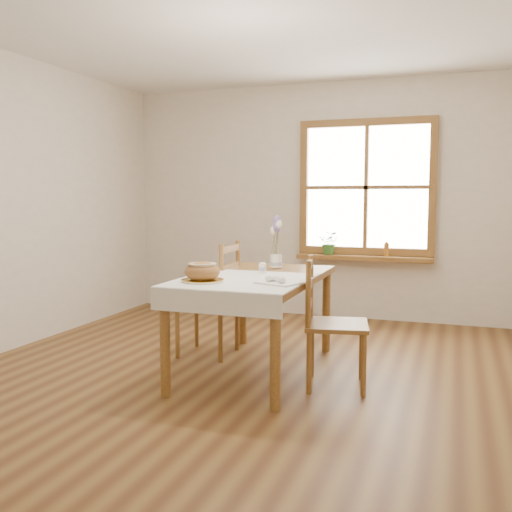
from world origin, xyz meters
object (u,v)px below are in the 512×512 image
at_px(dining_table, 256,286).
at_px(chair_left, 208,298).
at_px(flower_vase, 276,262).
at_px(chair_right, 337,323).
at_px(bread_plate, 202,281).

bearing_deg(dining_table, chair_left, 150.72).
bearing_deg(flower_vase, chair_right, -43.57).
bearing_deg(bread_plate, chair_right, 20.74).
distance_m(dining_table, chair_left, 0.65).
xyz_separation_m(dining_table, chair_right, (0.66, -0.15, -0.20)).
relative_size(dining_table, flower_vase, 14.66).
relative_size(dining_table, chair_right, 1.73).
relative_size(dining_table, chair_left, 1.64).
bearing_deg(dining_table, flower_vase, 87.84).
distance_m(chair_right, flower_vase, 0.95).
bearing_deg(chair_left, flower_vase, 104.16).
relative_size(dining_table, bread_plate, 5.53).
bearing_deg(chair_right, flower_vase, 35.28).
height_order(chair_left, bread_plate, chair_left).
height_order(dining_table, flower_vase, flower_vase).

